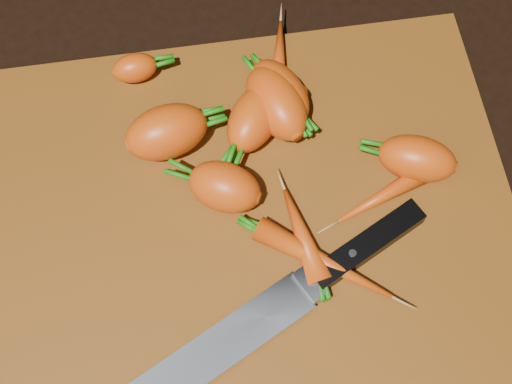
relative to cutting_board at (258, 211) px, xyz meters
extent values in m
cube|color=black|center=(0.00, 0.00, -0.01)|extent=(2.00, 2.00, 0.01)
cube|color=brown|center=(0.00, 0.00, 0.00)|extent=(0.50, 0.40, 0.01)
ellipsoid|color=#F1530F|center=(-0.08, 0.08, 0.03)|extent=(0.09, 0.07, 0.05)
ellipsoid|color=#F1530F|center=(-0.03, 0.02, 0.03)|extent=(0.09, 0.08, 0.05)
ellipsoid|color=#F1530F|center=(0.04, 0.11, 0.03)|extent=(0.08, 0.09, 0.05)
ellipsoid|color=#F1530F|center=(0.03, 0.10, 0.03)|extent=(0.08, 0.10, 0.05)
ellipsoid|color=#F1530F|center=(0.03, 0.10, 0.03)|extent=(0.08, 0.07, 0.05)
ellipsoid|color=#F1530F|center=(-0.10, 0.17, 0.02)|extent=(0.05, 0.04, 0.03)
ellipsoid|color=#F1530F|center=(0.16, 0.02, 0.03)|extent=(0.09, 0.07, 0.05)
ellipsoid|color=#F1530F|center=(0.05, 0.16, 0.02)|extent=(0.04, 0.11, 0.02)
ellipsoid|color=#F1530F|center=(0.05, -0.07, 0.02)|extent=(0.13, 0.10, 0.02)
ellipsoid|color=#F1530F|center=(0.04, -0.04, 0.02)|extent=(0.04, 0.10, 0.03)
ellipsoid|color=#F1530F|center=(0.12, -0.01, 0.02)|extent=(0.11, 0.06, 0.02)
ellipsoid|color=#F1530F|center=(0.01, 0.09, 0.03)|extent=(0.08, 0.09, 0.05)
cube|color=gray|center=(-0.06, -0.13, 0.01)|extent=(0.03, 0.04, 0.02)
cube|color=black|center=(0.00, -0.10, 0.01)|extent=(0.12, 0.08, 0.02)
cylinder|color=#B2B2B7|center=(-0.02, -0.11, 0.02)|extent=(0.01, 0.01, 0.00)
camera|label=1|loc=(-0.04, -0.26, 0.65)|focal=50.00mm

